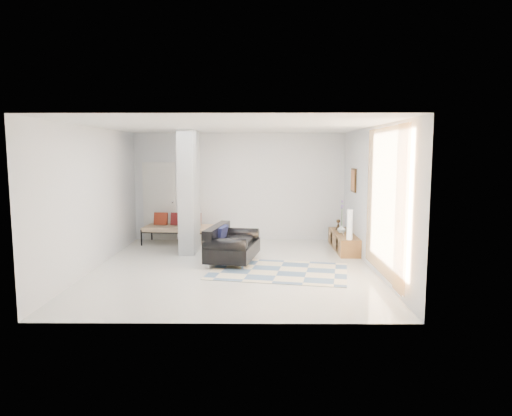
{
  "coord_description": "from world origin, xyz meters",
  "views": [
    {
      "loc": [
        0.53,
        -8.92,
        2.3
      ],
      "look_at": [
        0.45,
        0.6,
        1.13
      ],
      "focal_mm": 32.0,
      "sensor_mm": 36.0,
      "label": 1
    }
  ],
  "objects": [
    {
      "name": "hallway_door",
      "position": [
        -2.1,
        2.96,
        1.02
      ],
      "size": [
        0.85,
        0.06,
        2.04
      ],
      "primitive_type": "cube",
      "color": "silver",
      "rests_on": "floor"
    },
    {
      "name": "cylinder_lamp",
      "position": [
        2.5,
        0.93,
        0.73
      ],
      "size": [
        0.12,
        0.12,
        0.66
      ],
      "primitive_type": "cylinder",
      "color": "white",
      "rests_on": "media_console"
    },
    {
      "name": "media_console",
      "position": [
        2.52,
        1.7,
        0.2
      ],
      "size": [
        0.45,
        1.82,
        0.8
      ],
      "color": "brown",
      "rests_on": "floor"
    },
    {
      "name": "ceiling",
      "position": [
        0.0,
        0.0,
        2.8
      ],
      "size": [
        6.0,
        6.0,
        0.0
      ],
      "primitive_type": "plane",
      "rotation": [
        3.14,
        0.0,
        0.0
      ],
      "color": "white",
      "rests_on": "wall_back"
    },
    {
      "name": "wall_left",
      "position": [
        -2.75,
        0.0,
        1.4
      ],
      "size": [
        0.0,
        6.0,
        6.0
      ],
      "primitive_type": "plane",
      "rotation": [
        1.57,
        0.0,
        1.57
      ],
      "color": "silver",
      "rests_on": "ground"
    },
    {
      "name": "wall_right",
      "position": [
        2.75,
        0.0,
        1.4
      ],
      "size": [
        0.0,
        6.0,
        6.0
      ],
      "primitive_type": "plane",
      "rotation": [
        1.57,
        0.0,
        -1.57
      ],
      "color": "silver",
      "rests_on": "ground"
    },
    {
      "name": "daybed",
      "position": [
        -1.44,
        2.47,
        0.41
      ],
      "size": [
        1.98,
        0.99,
        0.77
      ],
      "rotation": [
        0.0,
        0.0,
        -0.09
      ],
      "color": "black",
      "rests_on": "floor"
    },
    {
      "name": "loveseat",
      "position": [
        -0.09,
        0.52,
        0.36
      ],
      "size": [
        1.15,
        1.66,
        0.76
      ],
      "rotation": [
        0.0,
        0.0,
        -0.18
      ],
      "color": "silver",
      "rests_on": "floor"
    },
    {
      "name": "bronze_figurine",
      "position": [
        2.47,
        2.19,
        0.53
      ],
      "size": [
        0.14,
        0.14,
        0.26
      ],
      "primitive_type": null,
      "rotation": [
        0.0,
        0.0,
        -0.11
      ],
      "color": "#2E2114",
      "rests_on": "media_console"
    },
    {
      "name": "wall_art",
      "position": [
        2.72,
        1.7,
        1.65
      ],
      "size": [
        0.04,
        0.45,
        0.55
      ],
      "primitive_type": "cube",
      "color": "#37220F",
      "rests_on": "wall_right"
    },
    {
      "name": "wall_back",
      "position": [
        0.0,
        3.0,
        1.4
      ],
      "size": [
        6.0,
        0.0,
        6.0
      ],
      "primitive_type": "plane",
      "rotation": [
        1.57,
        0.0,
        0.0
      ],
      "color": "silver",
      "rests_on": "ground"
    },
    {
      "name": "floor",
      "position": [
        0.0,
        0.0,
        0.0
      ],
      "size": [
        6.0,
        6.0,
        0.0
      ],
      "primitive_type": "plane",
      "color": "white",
      "rests_on": "ground"
    },
    {
      "name": "wall_front",
      "position": [
        0.0,
        -3.0,
        1.4
      ],
      "size": [
        6.0,
        0.0,
        6.0
      ],
      "primitive_type": "plane",
      "rotation": [
        -1.57,
        0.0,
        0.0
      ],
      "color": "silver",
      "rests_on": "ground"
    },
    {
      "name": "curtain",
      "position": [
        2.67,
        -1.15,
        1.45
      ],
      "size": [
        0.0,
        2.55,
        2.55
      ],
      "primitive_type": "plane",
      "rotation": [
        1.57,
        0.0,
        1.57
      ],
      "color": "#FFA843",
      "rests_on": "wall_right"
    },
    {
      "name": "area_rug",
      "position": [
        0.9,
        -0.28,
        0.01
      ],
      "size": [
        2.88,
        2.19,
        0.01
      ],
      "primitive_type": "cube",
      "rotation": [
        0.0,
        0.0,
        -0.19
      ],
      "color": "beige",
      "rests_on": "floor"
    },
    {
      "name": "partition_column",
      "position": [
        -1.1,
        1.6,
        1.4
      ],
      "size": [
        0.35,
        1.2,
        2.8
      ],
      "primitive_type": "cube",
      "color": "#9A9EA1",
      "rests_on": "floor"
    },
    {
      "name": "vase",
      "position": [
        2.47,
        1.72,
        0.5
      ],
      "size": [
        0.2,
        0.2,
        0.2
      ],
      "primitive_type": "imported",
      "rotation": [
        0.0,
        0.0,
        -0.04
      ],
      "color": "silver",
      "rests_on": "media_console"
    }
  ]
}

